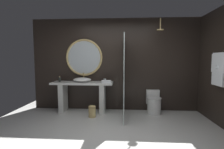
% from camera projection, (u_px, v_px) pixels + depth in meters
% --- Properties ---
extents(ground_plane, '(5.76, 5.76, 0.00)m').
position_uv_depth(ground_plane, '(112.00, 139.00, 3.08)').
color(ground_plane, silver).
extents(back_wall_panel, '(4.80, 0.10, 2.60)m').
position_uv_depth(back_wall_panel, '(116.00, 65.00, 4.85)').
color(back_wall_panel, black).
rests_on(back_wall_panel, ground_plane).
extents(vanity_counter, '(1.66, 0.50, 0.84)m').
position_uv_depth(vanity_counter, '(83.00, 93.00, 4.66)').
color(vanity_counter, silver).
rests_on(vanity_counter, ground_plane).
extents(vessel_sink, '(0.49, 0.40, 0.24)m').
position_uv_depth(vessel_sink, '(82.00, 80.00, 4.66)').
color(vessel_sink, white).
rests_on(vessel_sink, vanity_counter).
extents(tumbler_cup, '(0.07, 0.07, 0.09)m').
position_uv_depth(tumbler_cup, '(105.00, 80.00, 4.65)').
color(tumbler_cup, silver).
rests_on(tumbler_cup, vanity_counter).
extents(soap_dispenser, '(0.06, 0.06, 0.15)m').
position_uv_depth(soap_dispenser, '(60.00, 79.00, 4.68)').
color(soap_dispenser, '#282D28').
rests_on(soap_dispenser, vanity_counter).
extents(round_wall_mirror, '(1.05, 0.06, 1.05)m').
position_uv_depth(round_wall_mirror, '(84.00, 58.00, 4.80)').
color(round_wall_mirror, tan).
extents(shower_glass_panel, '(0.02, 1.19, 2.03)m').
position_uv_depth(shower_glass_panel, '(124.00, 77.00, 4.22)').
color(shower_glass_panel, silver).
rests_on(shower_glass_panel, ground_plane).
extents(rain_shower_head, '(0.17, 0.17, 0.31)m').
position_uv_depth(rain_shower_head, '(160.00, 28.00, 4.27)').
color(rain_shower_head, tan).
extents(hanging_bathrobe, '(0.20, 0.58, 0.76)m').
position_uv_depth(hanging_bathrobe, '(220.00, 68.00, 3.49)').
color(hanging_bathrobe, tan).
extents(toilet, '(0.38, 0.54, 0.60)m').
position_uv_depth(toilet, '(154.00, 103.00, 4.59)').
color(toilet, white).
rests_on(toilet, ground_plane).
extents(waste_bin, '(0.18, 0.18, 0.30)m').
position_uv_depth(waste_bin, '(92.00, 111.00, 4.26)').
color(waste_bin, tan).
rests_on(waste_bin, ground_plane).
extents(folded_hand_towel, '(0.28, 0.24, 0.07)m').
position_uv_depth(folded_hand_towel, '(106.00, 82.00, 4.44)').
color(folded_hand_towel, white).
rests_on(folded_hand_towel, vanity_counter).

